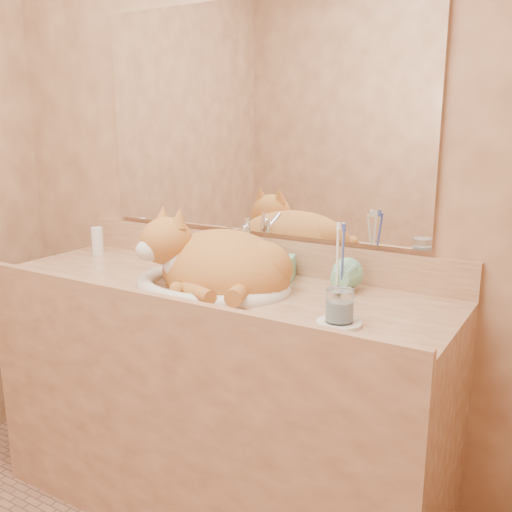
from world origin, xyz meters
The scene contains 12 objects.
wall_back centered at (0.00, 1.00, 1.25)m, with size 2.40×0.02×2.50m, color #915F42.
vanity_counter centered at (0.00, 0.72, 0.42)m, with size 1.60×0.55×0.85m, color #956042, non-canonical shape.
mirror centered at (0.00, 0.99, 1.39)m, with size 1.30×0.02×0.80m, color white.
sink_basin centered at (0.02, 0.70, 0.93)m, with size 0.53×0.44×0.16m, color white, non-canonical shape.
faucet centered at (0.02, 0.91, 0.94)m, with size 0.05×0.13×0.19m, color silver, non-canonical shape.
cat centered at (0.02, 0.71, 0.94)m, with size 0.48×0.39×0.26m, color #AF6328, non-canonical shape.
soap_dispenser centered at (0.19, 0.83, 0.94)m, with size 0.08×0.08×0.18m, color #7FCBA9.
toothbrush_cup centered at (0.41, 0.82, 0.90)m, with size 0.10×0.10×0.10m, color #7FCBA9.
toothbrushes centered at (0.41, 0.82, 0.99)m, with size 0.04×0.04×0.24m, color white, non-canonical shape.
saucer centered at (0.52, 0.58, 0.85)m, with size 0.12×0.12×0.01m, color white.
water_glass centered at (0.52, 0.58, 0.90)m, with size 0.08×0.08×0.09m, color white.
lotion_bottle centered at (-0.66, 0.85, 0.91)m, with size 0.05×0.05×0.11m, color white.
Camera 1 is at (1.08, -0.77, 1.38)m, focal length 40.00 mm.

